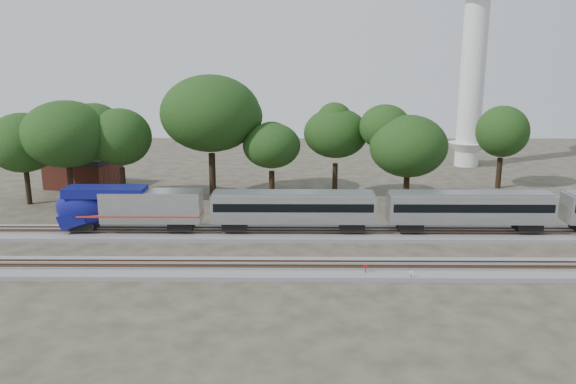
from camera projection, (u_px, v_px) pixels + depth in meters
name	position (u px, v px, depth m)	size (l,w,h in m)	color
ground	(279.00, 255.00, 52.22)	(160.00, 160.00, 0.00)	#383328
track_far	(281.00, 234.00, 58.01)	(160.00, 5.00, 0.73)	slate
track_near	(278.00, 269.00, 48.28)	(160.00, 5.00, 0.73)	slate
switch_stand_red	(365.00, 269.00, 46.82)	(0.36, 0.07, 1.12)	#512D19
switch_stand_white	(411.00, 275.00, 45.77)	(0.30, 0.10, 0.97)	#512D19
switch_lever	(332.00, 275.00, 46.94)	(0.50, 0.30, 0.30)	#512D19
brick_building	(84.00, 172.00, 79.76)	(10.54, 8.56, 4.43)	brown
tree_0	(23.00, 143.00, 69.00)	(7.92, 7.92, 11.17)	black
tree_1	(66.00, 134.00, 68.37)	(9.07, 9.07, 12.78)	black
tree_2	(120.00, 137.00, 69.47)	(8.55, 8.55, 12.06)	black
tree_3	(210.00, 114.00, 71.11)	(11.28, 11.28, 15.90)	black
tree_4	(272.00, 146.00, 70.88)	(7.28, 7.28, 10.26)	black
tree_5	(336.00, 133.00, 71.74)	(8.73, 8.73, 12.31)	black
tree_6	(408.00, 146.00, 66.93)	(7.82, 7.82, 11.02)	black
tree_7	(502.00, 132.00, 77.74)	(8.17, 8.17, 11.52)	black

